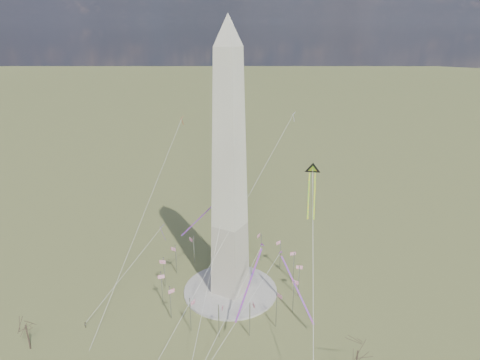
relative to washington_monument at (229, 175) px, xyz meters
The scene contains 14 objects.
ground 47.95m from the washington_monument, ahead, with size 2000.00×2000.00×0.00m, color #52592C.
plaza 47.55m from the washington_monument, ahead, with size 36.00×36.00×0.80m, color #A7A199.
washington_monument is the anchor object (origin of this frame).
flagpole_ring 40.68m from the washington_monument, 169.63° to the right, with size 54.40×54.40×13.00m.
tree_near 68.10m from the washington_monument, 20.11° to the right, with size 9.05×9.05×15.83m.
tree_far 80.20m from the washington_monument, 124.25° to the right, with size 7.86×7.86×13.75m.
person_west 71.10m from the washington_monument, 127.56° to the right, with size 0.91×0.71×1.88m, color gray.
kite_delta_black 29.87m from the washington_monument, ahead, with size 9.49×16.53×13.53m.
kite_diamond_purple 45.62m from the washington_monument, behind, with size 1.76×2.68×8.14m.
kite_streamer_left 33.58m from the washington_monument, 33.19° to the right, with size 4.22×24.16×16.60m.
kite_streamer_mid 17.49m from the washington_monument, 166.25° to the left, with size 10.06×19.65×14.49m.
kite_streamer_right 41.91m from the washington_monument, ahead, with size 19.98×14.97×16.24m.
kite_small_red 55.94m from the washington_monument, 143.57° to the left, with size 1.22×1.60×4.11m.
kite_small_white 50.04m from the washington_monument, 86.05° to the left, with size 1.41×1.65×4.43m.
Camera 1 is at (72.47, -120.21, 98.12)m, focal length 32.00 mm.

